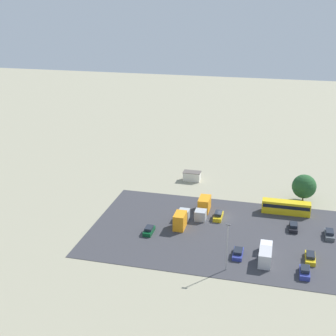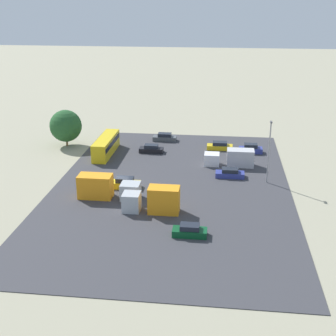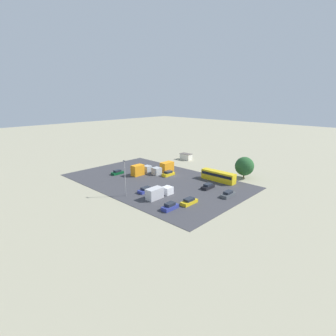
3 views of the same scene
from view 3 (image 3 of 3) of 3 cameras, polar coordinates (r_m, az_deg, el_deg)
name	(u,v)px [view 3 (image 3 of 3)]	position (r m, az deg, el deg)	size (l,w,h in m)	color
ground_plane	(172,176)	(88.07, 0.98, -1.71)	(400.00, 400.00, 0.00)	gray
parking_lot_surface	(156,181)	(82.70, -2.73, -2.83)	(56.42, 35.41, 0.08)	#38383D
shed_building	(186,157)	(110.66, 3.94, 2.49)	(4.93, 2.92, 2.60)	silver
bus	(218,176)	(83.54, 10.88, -1.67)	(11.33, 2.55, 3.13)	gold
parked_car_0	(170,207)	(62.10, 0.42, -8.41)	(1.88, 4.26, 1.66)	navy
parked_car_1	(189,202)	(65.35, 4.62, -7.28)	(1.93, 4.76, 1.48)	gold
parked_car_2	(117,172)	(91.14, -10.95, -0.95)	(1.81, 4.16, 1.48)	#0C4723
parked_car_3	(168,174)	(87.84, 0.07, -1.24)	(1.90, 4.60, 1.63)	gold
parked_car_4	(146,190)	(73.21, -4.86, -4.79)	(1.93, 4.55, 1.43)	navy
parked_car_5	(208,186)	(76.54, 8.68, -3.99)	(1.86, 4.37, 1.47)	black
parked_car_6	(228,194)	(71.52, 12.94, -5.60)	(1.87, 4.62, 1.52)	#4C5156
parked_truck_0	(158,193)	(69.01, -2.14, -5.37)	(2.43, 8.33, 2.88)	silver
parked_truck_1	(140,170)	(89.24, -6.02, -0.42)	(2.41, 7.58, 3.56)	#ADB2B7
parked_truck_2	(164,168)	(91.62, -0.86, 0.02)	(2.56, 8.82, 3.36)	#ADB2B7
tree_near_shed	(244,166)	(88.35, 16.31, 0.38)	(6.08, 6.08, 6.98)	brown
light_pole_lot_centre	(125,177)	(69.58, -9.34, -1.93)	(0.90, 0.28, 9.72)	gray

